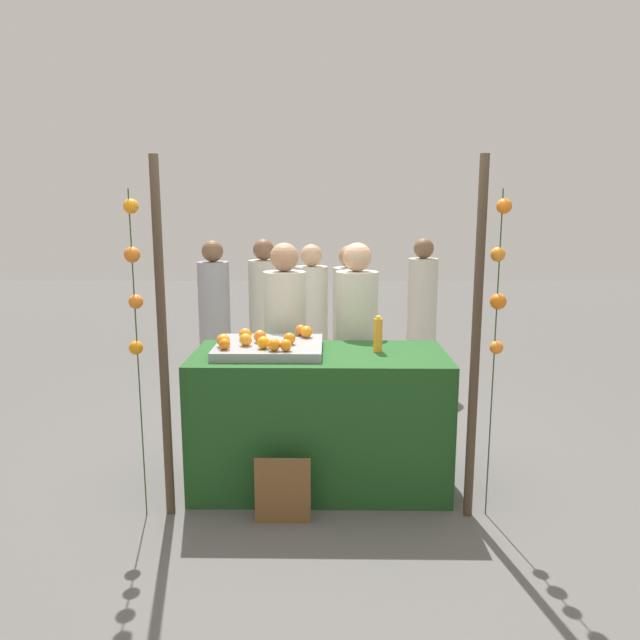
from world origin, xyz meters
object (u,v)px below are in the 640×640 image
orange_1 (289,339)px  orange_0 (245,334)px  vendor_left (285,354)px  vendor_right (356,354)px  stall_counter (320,419)px  chalkboard_sign (283,491)px  juice_bottle (378,335)px

orange_1 → orange_0: bearing=159.8°
vendor_left → vendor_right: same height
orange_0 → orange_1: size_ratio=1.08×
orange_1 → stall_counter: bearing=2.5°
chalkboard_sign → vendor_right: 1.43m
chalkboard_sign → vendor_left: 1.33m
stall_counter → chalkboard_sign: size_ratio=3.99×
juice_bottle → chalkboard_sign: size_ratio=0.57×
stall_counter → juice_bottle: (0.40, 0.05, 0.59)m
orange_0 → orange_1: 0.34m
orange_1 → vendor_left: 0.73m
vendor_right → vendor_left: bearing=-179.2°
orange_1 → chalkboard_sign: (-0.01, -0.54, -0.84)m
juice_bottle → vendor_right: size_ratio=0.15×
stall_counter → vendor_left: vendor_left is taller
orange_0 → chalkboard_sign: size_ratio=0.20×
chalkboard_sign → vendor_left: bearing=93.1°
vendor_left → orange_1: bearing=-83.3°
stall_counter → orange_0: orange_0 is taller
juice_bottle → chalkboard_sign: juice_bottle is taller
orange_0 → vendor_right: (0.80, 0.56, -0.28)m
orange_0 → juice_bottle: size_ratio=0.35×
chalkboard_sign → vendor_left: (-0.06, 1.21, 0.57)m
orange_0 → vendor_right: size_ratio=0.05×
chalkboard_sign → orange_0: bearing=114.7°
vendor_left → orange_0: bearing=-113.2°
chalkboard_sign → stall_counter: bearing=68.2°
stall_counter → orange_1: 0.61m
vendor_right → orange_0: bearing=-145.1°
vendor_left → chalkboard_sign: bearing=-86.9°
vendor_right → orange_1: bearing=-125.7°
juice_bottle → chalkboard_sign: (-0.62, -0.60, -0.86)m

